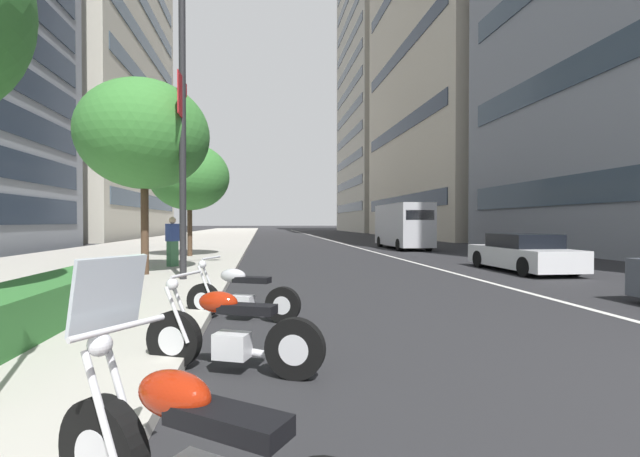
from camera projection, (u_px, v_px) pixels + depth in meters
sidewalk_right_plaza at (177, 244)px, 30.93m from camera, size 160.00×10.39×0.15m
lane_centre_stripe at (334, 241)px, 37.56m from camera, size 110.00×0.16×0.01m
motorcycle_mid_row at (231, 335)px, 4.76m from camera, size 0.94×2.01×1.11m
motorcycle_by_sign_pole at (241, 297)px, 7.35m from camera, size 0.98×1.97×1.08m
car_mid_block_traffic at (522, 254)px, 14.65m from camera, size 4.34×1.88×1.28m
delivery_van_ahead at (403, 225)px, 27.07m from camera, size 6.13×2.07×2.81m
street_lamp_with_banners at (194, 94)px, 11.49m from camera, size 1.26×2.30×8.30m
clipped_hedge_bed at (7, 315)px, 5.62m from camera, size 6.73×1.10×0.63m
street_tree_mid_sidewalk at (144, 135)px, 12.52m from camera, size 3.73×3.73×5.68m
street_tree_near_plaza_corner at (190, 177)px, 19.38m from camera, size 3.56×3.56×5.10m
pedestrian_on_plaza at (172, 241)px, 14.83m from camera, size 0.47×0.45×1.72m
office_tower_far_left_down_avenue at (466, 25)px, 48.85m from camera, size 27.70×15.61×48.55m
office_tower_mid_left at (393, 84)px, 77.42m from camera, size 23.97×16.65×53.37m
office_tower_behind_plaza at (68, 9)px, 45.50m from camera, size 26.97×16.42×48.80m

